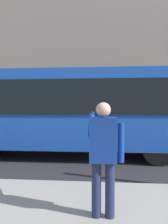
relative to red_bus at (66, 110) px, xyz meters
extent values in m
plane|color=#232326|center=(-1.18, -0.40, -1.68)|extent=(60.00, 60.00, 0.00)
cube|color=gray|center=(-1.18, -7.20, 4.32)|extent=(28.00, 0.80, 12.00)
cube|color=maroon|center=(-4.68, -6.60, 1.32)|extent=(4.40, 1.10, 0.24)
cube|color=#1947AD|center=(-0.02, -0.01, 0.02)|extent=(9.00, 2.50, 2.60)
cube|color=black|center=(-0.02, 1.25, 0.42)|extent=(7.60, 0.06, 1.10)
cylinder|color=black|center=(2.98, -1.11, -1.18)|extent=(1.00, 0.28, 1.00)
cylinder|color=black|center=(-3.02, -1.11, -1.18)|extent=(1.00, 0.28, 1.00)
cylinder|color=black|center=(-3.02, 1.09, -1.18)|extent=(1.00, 0.28, 1.00)
cylinder|color=#1E2347|center=(-1.42, 4.57, -1.12)|extent=(0.14, 0.14, 0.82)
cylinder|color=#1E2347|center=(-1.22, 4.57, -1.12)|extent=(0.14, 0.14, 0.82)
cube|color=navy|center=(-1.32, 4.57, -0.38)|extent=(0.40, 0.24, 0.66)
sphere|color=#D8A884|center=(-1.32, 4.57, 0.06)|extent=(0.22, 0.22, 0.22)
cylinder|color=navy|center=(-1.58, 4.57, -0.42)|extent=(0.09, 0.09, 0.58)
cylinder|color=navy|center=(-1.14, 4.41, -0.16)|extent=(0.09, 0.48, 0.37)
cube|color=black|center=(-1.22, 4.27, 0.04)|extent=(0.07, 0.01, 0.14)
camera|label=1|loc=(-1.30, 7.69, 0.10)|focal=34.00mm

